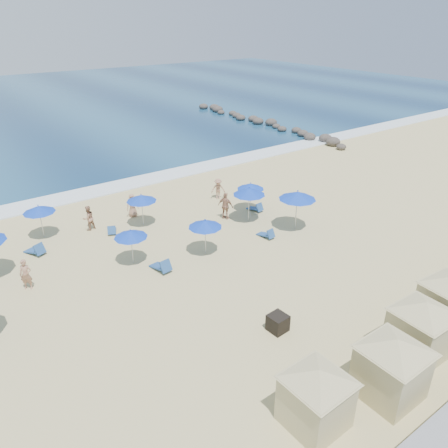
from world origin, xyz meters
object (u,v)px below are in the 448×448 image
at_px(cabana_2, 422,322).
at_px(beachgoer_2, 226,206).
at_px(beachgoer_0, 26,274).
at_px(cabana_0, 317,390).
at_px(umbrella_4, 131,234).
at_px(umbrella_8, 251,186).
at_px(umbrella_7, 249,191).
at_px(umbrella_3, 39,209).
at_px(beachgoer_1, 88,218).
at_px(beachgoer_3, 218,189).
at_px(trash_bin, 278,323).
at_px(rock_jetty, 263,122).
at_px(umbrella_9, 298,195).
at_px(cabana_1, 393,360).
at_px(umbrella_6, 141,198).
at_px(beachgoer_4, 132,205).
at_px(umbrella_5, 205,224).

relative_size(cabana_2, beachgoer_2, 2.34).
bearing_deg(beachgoer_0, cabana_0, -35.27).
distance_m(umbrella_4, umbrella_8, 9.85).
bearing_deg(umbrella_4, umbrella_7, 3.31).
height_order(umbrella_4, umbrella_8, umbrella_8).
distance_m(cabana_0, umbrella_3, 19.61).
height_order(umbrella_3, beachgoer_1, umbrella_3).
bearing_deg(cabana_2, beachgoer_3, 80.49).
bearing_deg(umbrella_4, cabana_2, -65.18).
relative_size(trash_bin, beachgoer_1, 0.48).
distance_m(beachgoer_0, beachgoer_2, 12.92).
relative_size(rock_jetty, beachgoer_3, 16.93).
bearing_deg(beachgoer_0, umbrella_9, 21.72).
bearing_deg(rock_jetty, cabana_2, -121.87).
bearing_deg(cabana_1, beachgoer_0, 120.62).
xyz_separation_m(umbrella_6, beachgoer_1, (-3.07, 1.44, -1.10)).
distance_m(beachgoer_1, beachgoer_4, 3.14).
height_order(cabana_0, beachgoer_4, cabana_0).
distance_m(umbrella_4, beachgoer_3, 10.41).
relative_size(umbrella_6, umbrella_9, 0.83).
height_order(rock_jetty, umbrella_5, umbrella_5).
bearing_deg(beachgoer_2, umbrella_7, -163.45).
bearing_deg(umbrella_7, umbrella_3, 154.41).
distance_m(umbrella_3, umbrella_4, 6.85).
bearing_deg(beachgoer_3, cabana_1, -76.98).
xyz_separation_m(umbrella_4, beachgoer_0, (-5.35, 0.83, -0.98)).
xyz_separation_m(umbrella_7, beachgoer_1, (-9.04, 4.95, -1.28)).
xyz_separation_m(cabana_0, beachgoer_2, (7.24, 14.83, -0.54)).
bearing_deg(cabana_2, umbrella_5, 101.09).
xyz_separation_m(rock_jetty, beachgoer_4, (-24.77, -15.30, 0.44)).
bearing_deg(umbrella_7, beachgoer_1, 151.27).
xyz_separation_m(beachgoer_2, beachgoer_3, (1.64, 3.16, -0.15)).
relative_size(umbrella_6, umbrella_8, 1.04).
xyz_separation_m(beachgoer_1, beachgoer_2, (7.98, -3.82, 0.13)).
relative_size(beachgoer_3, beachgoer_4, 0.99).
relative_size(cabana_2, umbrella_6, 1.99).
bearing_deg(umbrella_8, umbrella_3, 160.97).
bearing_deg(beachgoer_4, umbrella_6, -79.73).
height_order(cabana_2, umbrella_9, cabana_2).
height_order(cabana_0, umbrella_7, cabana_0).
bearing_deg(umbrella_8, umbrella_4, -170.15).
relative_size(cabana_1, umbrella_6, 2.00).
distance_m(umbrella_5, umbrella_9, 6.47).
distance_m(trash_bin, umbrella_6, 13.05).
bearing_deg(umbrella_6, cabana_0, -97.73).
bearing_deg(trash_bin, beachgoer_1, 97.83).
distance_m(rock_jetty, beachgoer_2, 27.76).
bearing_deg(umbrella_7, trash_bin, -122.57).
relative_size(cabana_1, beachgoer_4, 2.76).
height_order(cabana_1, beachgoer_0, cabana_1).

